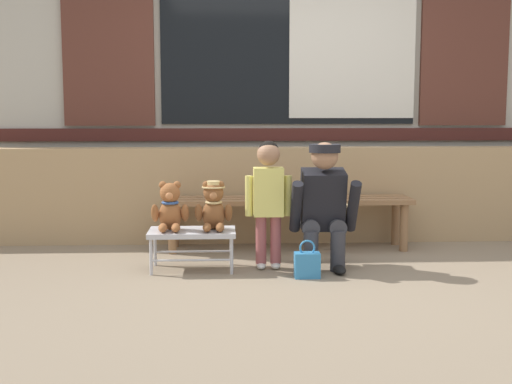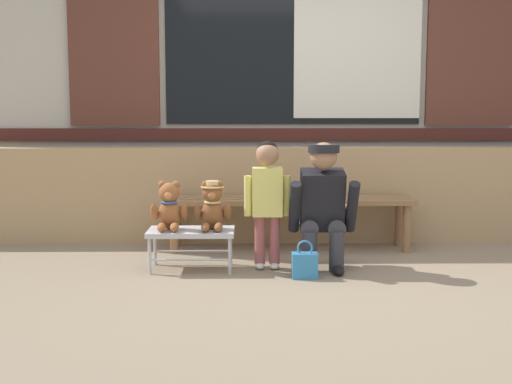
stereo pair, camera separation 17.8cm
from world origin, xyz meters
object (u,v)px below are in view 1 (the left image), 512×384
(handbag_on_ground, at_px, (307,264))
(adult_crouching, at_px, (324,205))
(wooden_bench_long, at_px, (288,206))
(teddy_bear_plain, at_px, (170,208))
(small_display_bench, at_px, (192,234))
(teddy_bear_with_hat, at_px, (214,207))
(child_standing, at_px, (268,190))

(handbag_on_ground, bearing_deg, adult_crouching, 58.98)
(wooden_bench_long, xyz_separation_m, adult_crouching, (0.20, -0.73, 0.11))
(wooden_bench_long, bearing_deg, teddy_bear_plain, -142.81)
(small_display_bench, relative_size, adult_crouching, 0.67)
(teddy_bear_with_hat, distance_m, adult_crouching, 0.82)
(wooden_bench_long, relative_size, small_display_bench, 3.28)
(adult_crouching, bearing_deg, handbag_on_ground, -121.02)
(teddy_bear_with_hat, distance_m, child_standing, 0.42)
(adult_crouching, height_order, handbag_on_ground, adult_crouching)
(teddy_bear_plain, xyz_separation_m, child_standing, (0.73, 0.01, 0.13))
(wooden_bench_long, distance_m, teddy_bear_with_hat, 0.95)
(wooden_bench_long, height_order, teddy_bear_with_hat, teddy_bear_with_hat)
(wooden_bench_long, distance_m, teddy_bear_plain, 1.18)
(small_display_bench, height_order, handbag_on_ground, small_display_bench)
(wooden_bench_long, xyz_separation_m, handbag_on_ground, (0.04, -0.99, -0.28))
(wooden_bench_long, distance_m, adult_crouching, 0.76)
(small_display_bench, bearing_deg, child_standing, 1.33)
(child_standing, height_order, adult_crouching, child_standing)
(small_display_bench, xyz_separation_m, child_standing, (0.57, 0.01, 0.33))
(wooden_bench_long, bearing_deg, small_display_bench, -137.49)
(teddy_bear_plain, distance_m, teddy_bear_with_hat, 0.32)
(small_display_bench, relative_size, teddy_bear_plain, 1.76)
(wooden_bench_long, distance_m, small_display_bench, 1.06)
(handbag_on_ground, bearing_deg, teddy_bear_plain, 164.06)
(adult_crouching, xyz_separation_m, handbag_on_ground, (-0.16, -0.27, -0.38))
(teddy_bear_plain, bearing_deg, wooden_bench_long, 37.19)
(teddy_bear_with_hat, relative_size, child_standing, 0.38)
(small_display_bench, height_order, adult_crouching, adult_crouching)
(teddy_bear_plain, xyz_separation_m, teddy_bear_with_hat, (0.32, 0.00, 0.01))
(small_display_bench, relative_size, handbag_on_ground, 2.35)
(adult_crouching, bearing_deg, small_display_bench, 179.19)
(teddy_bear_plain, bearing_deg, teddy_bear_with_hat, 0.13)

